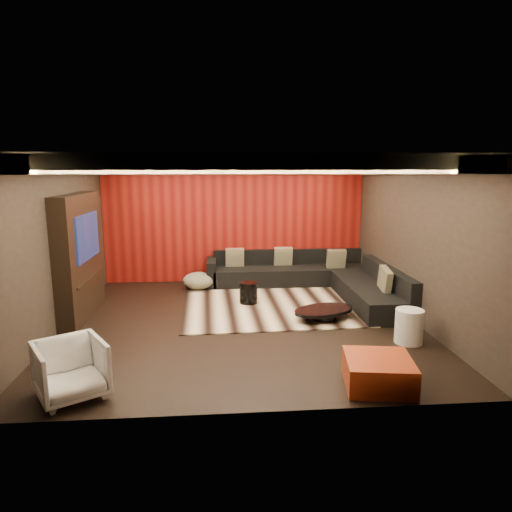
{
  "coord_description": "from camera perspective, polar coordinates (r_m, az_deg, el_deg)",
  "views": [
    {
      "loc": [
        -0.39,
        -7.58,
        2.66
      ],
      "look_at": [
        0.3,
        0.6,
        1.05
      ],
      "focal_mm": 32.0,
      "sensor_mm": 36.0,
      "label": 1
    }
  ],
  "objects": [
    {
      "name": "rug",
      "position": [
        9.03,
        3.7,
        -5.98
      ],
      "size": [
        4.09,
        3.11,
        0.02
      ],
      "primitive_type": "cube",
      "rotation": [
        0.0,
        0.0,
        0.03
      ],
      "color": "beige",
      "rests_on": "floor"
    },
    {
      "name": "cove_back",
      "position": [
        9.95,
        -2.62,
        10.74
      ],
      "size": [
        4.8,
        0.08,
        0.04
      ],
      "primitive_type": "cube",
      "color": "#FFD899",
      "rests_on": "ground"
    },
    {
      "name": "cove_right",
      "position": [
        8.06,
        15.37,
        10.28
      ],
      "size": [
        0.08,
        4.8,
        0.04
      ],
      "primitive_type": "cube",
      "color": "#FFD899",
      "rests_on": "ground"
    },
    {
      "name": "soffit_front",
      "position": [
        4.9,
        -0.26,
        11.47
      ],
      "size": [
        6.0,
        0.6,
        0.22
      ],
      "primitive_type": "cube",
      "color": "silver",
      "rests_on": "ground"
    },
    {
      "name": "floor",
      "position": [
        8.04,
        -1.79,
        -8.29
      ],
      "size": [
        6.0,
        6.0,
        0.02
      ],
      "primitive_type": "cube",
      "color": "black",
      "rests_on": "ground"
    },
    {
      "name": "wall_right",
      "position": [
        8.4,
        19.12,
        1.86
      ],
      "size": [
        0.02,
        6.0,
        2.8
      ],
      "primitive_type": "cube",
      "color": "black",
      "rests_on": "ground"
    },
    {
      "name": "cove_left",
      "position": [
        7.83,
        -19.7,
        10.03
      ],
      "size": [
        0.08,
        4.8,
        0.04
      ],
      "primitive_type": "cube",
      "color": "#FFD899",
      "rests_on": "ground"
    },
    {
      "name": "orange_ottoman",
      "position": [
        5.98,
        15.04,
        -13.83
      ],
      "size": [
        0.92,
        0.92,
        0.36
      ],
      "primitive_type": "cube",
      "rotation": [
        0.0,
        0.0,
        -0.16
      ],
      "color": "#A22814",
      "rests_on": "floor"
    },
    {
      "name": "soffit_back",
      "position": [
        10.29,
        -2.7,
        11.25
      ],
      "size": [
        6.0,
        0.6,
        0.22
      ],
      "primitive_type": "cube",
      "color": "silver",
      "rests_on": "ground"
    },
    {
      "name": "drum_stool",
      "position": [
        8.99,
        -0.95,
        -4.6
      ],
      "size": [
        0.39,
        0.39,
        0.42
      ],
      "primitive_type": "cylinder",
      "rotation": [
        0.0,
        0.0,
        0.1
      ],
      "color": "black",
      "rests_on": "rug"
    },
    {
      "name": "soffit_left",
      "position": [
        7.92,
        -22.16,
        10.52
      ],
      "size": [
        0.6,
        4.8,
        0.22
      ],
      "primitive_type": "cube",
      "color": "silver",
      "rests_on": "ground"
    },
    {
      "name": "soffit_right",
      "position": [
        8.19,
        17.68,
        10.8
      ],
      "size": [
        0.6,
        4.8,
        0.22
      ],
      "primitive_type": "cube",
      "color": "silver",
      "rests_on": "ground"
    },
    {
      "name": "sectional_sofa",
      "position": [
        9.97,
        7.63,
        -2.92
      ],
      "size": [
        3.65,
        3.5,
        0.75
      ],
      "color": "black",
      "rests_on": "floor"
    },
    {
      "name": "cove_front",
      "position": [
        5.23,
        -0.56,
        10.46
      ],
      "size": [
        4.8,
        0.08,
        0.04
      ],
      "primitive_type": "cube",
      "color": "#FFD899",
      "rests_on": "ground"
    },
    {
      "name": "tv_surround",
      "position": [
        8.68,
        -21.19,
        -0.01
      ],
      "size": [
        0.3,
        2.0,
        2.2
      ],
      "primitive_type": "cube",
      "color": "black",
      "rests_on": "ground"
    },
    {
      "name": "coffee_table",
      "position": [
        8.17,
        8.46,
        -7.17
      ],
      "size": [
        1.47,
        1.47,
        0.19
      ],
      "primitive_type": "cylinder",
      "rotation": [
        0.0,
        0.0,
        0.37
      ],
      "color": "black",
      "rests_on": "rug"
    },
    {
      "name": "tv_screen",
      "position": [
        8.58,
        -20.33,
        2.3
      ],
      "size": [
        0.04,
        1.3,
        0.8
      ],
      "primitive_type": "cube",
      "color": "black",
      "rests_on": "ground"
    },
    {
      "name": "wall_left",
      "position": [
        8.12,
        -23.59,
        1.24
      ],
      "size": [
        0.02,
        6.0,
        2.8
      ],
      "primitive_type": "cube",
      "color": "black",
      "rests_on": "ground"
    },
    {
      "name": "red_feature_wall",
      "position": [
        10.63,
        -2.69,
        4.27
      ],
      "size": [
        5.98,
        0.05,
        2.78
      ],
      "primitive_type": "cube",
      "color": "#6B0C0A",
      "rests_on": "ground"
    },
    {
      "name": "wall_back",
      "position": [
        10.67,
        -2.7,
        4.3
      ],
      "size": [
        6.0,
        0.02,
        2.8
      ],
      "primitive_type": "cube",
      "color": "black",
      "rests_on": "ground"
    },
    {
      "name": "tv_shelf",
      "position": [
        8.72,
        -20.0,
        -2.57
      ],
      "size": [
        0.04,
        1.6,
        0.04
      ],
      "primitive_type": "cube",
      "color": "black",
      "rests_on": "ground"
    },
    {
      "name": "armchair",
      "position": [
        5.87,
        -22.16,
        -13.02
      ],
      "size": [
        1.02,
        1.02,
        0.69
      ],
      "primitive_type": "imported",
      "rotation": [
        0.0,
        0.0,
        0.55
      ],
      "color": "white",
      "rests_on": "floor"
    },
    {
      "name": "ceiling",
      "position": [
        7.59,
        -1.92,
        12.23
      ],
      "size": [
        6.0,
        6.0,
        0.02
      ],
      "primitive_type": "cube",
      "color": "silver",
      "rests_on": "ground"
    },
    {
      "name": "striped_pouf",
      "position": [
        10.1,
        -7.22,
        -3.07
      ],
      "size": [
        0.68,
        0.68,
        0.37
      ],
      "primitive_type": "ellipsoid",
      "rotation": [
        0.0,
        0.0,
        -0.02
      ],
      "color": "beige",
      "rests_on": "rug"
    },
    {
      "name": "throw_pillows",
      "position": [
        9.98,
        6.23,
        -0.76
      ],
      "size": [
        2.95,
        2.73,
        0.5
      ],
      "color": "beige",
      "rests_on": "sectional_sofa"
    },
    {
      "name": "white_side_table",
      "position": [
        7.42,
        18.58,
        -8.33
      ],
      "size": [
        0.55,
        0.55,
        0.53
      ],
      "primitive_type": "cylinder",
      "rotation": [
        0.0,
        0.0,
        0.39
      ],
      "color": "silver",
      "rests_on": "floor"
    }
  ]
}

